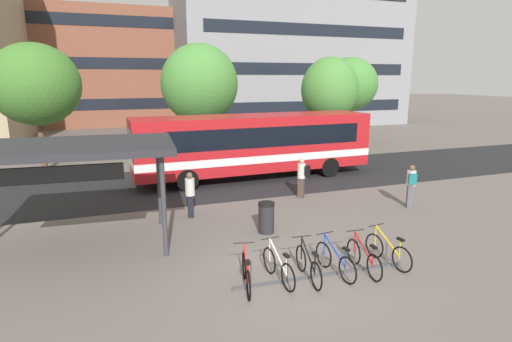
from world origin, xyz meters
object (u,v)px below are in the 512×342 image
object	(u,v)px
parked_bicycle_red_0	(246,274)
trash_bin	(266,217)
commuter_teal_pack_2	(411,183)
parked_bicycle_yellow_5	(388,251)
street_tree_1	(350,84)
commuter_black_pack_0	(302,175)
street_tree_0	(329,90)
commuter_black_pack_1	(190,191)
street_tree_3	(35,85)
parked_bicycle_red_4	(364,258)
transit_shelter	(60,151)
city_bus	(253,144)
parked_bicycle_white_1	(278,267)
parked_bicycle_black_2	(308,266)
street_tree_2	(200,84)
parked_bicycle_blue_3	(335,261)

from	to	relation	value
parked_bicycle_red_0	trash_bin	xyz separation A→B (m)	(1.79, 3.28, 0.13)
parked_bicycle_red_0	commuter_teal_pack_2	xyz separation A→B (m)	(8.07, 3.85, 0.60)
parked_bicycle_yellow_5	street_tree_1	size ratio (longest dim) A/B	0.26
commuter_black_pack_0	parked_bicycle_yellow_5	bearing A→B (deg)	125.34
street_tree_0	parked_bicycle_red_0	bearing A→B (deg)	-125.52
commuter_black_pack_1	street_tree_3	distance (m)	12.69
parked_bicycle_red_4	street_tree_1	bearing A→B (deg)	-28.31
parked_bicycle_red_4	street_tree_0	size ratio (longest dim) A/B	0.27
transit_shelter	trash_bin	distance (m)	6.55
city_bus	parked_bicycle_white_1	distance (m)	11.00
commuter_black_pack_1	commuter_black_pack_0	bearing A→B (deg)	106.28
parked_bicycle_black_2	trash_bin	size ratio (longest dim) A/B	1.67
parked_bicycle_red_4	street_tree_2	bearing A→B (deg)	3.29
commuter_teal_pack_2	street_tree_0	world-z (taller)	street_tree_0
parked_bicycle_yellow_5	street_tree_0	bearing A→B (deg)	-31.41
street_tree_2	street_tree_0	bearing A→B (deg)	-27.67
parked_bicycle_red_0	commuter_teal_pack_2	bearing A→B (deg)	-52.16
parked_bicycle_red_0	parked_bicycle_black_2	size ratio (longest dim) A/B	0.98
parked_bicycle_white_1	commuter_black_pack_0	distance (m)	7.54
parked_bicycle_yellow_5	street_tree_2	bearing A→B (deg)	-4.49
parked_bicycle_black_2	street_tree_2	size ratio (longest dim) A/B	0.24
parked_bicycle_white_1	parked_bicycle_blue_3	world-z (taller)	same
commuter_black_pack_0	street_tree_2	world-z (taller)	street_tree_2
parked_bicycle_yellow_5	street_tree_0	world-z (taller)	street_tree_0
parked_bicycle_red_0	street_tree_3	distance (m)	17.90
street_tree_0	street_tree_1	xyz separation A→B (m)	(4.26, 4.37, 0.27)
street_tree_1	trash_bin	bearing A→B (deg)	-129.36
commuter_black_pack_1	parked_bicycle_blue_3	bearing A→B (deg)	31.23
city_bus	commuter_black_pack_1	bearing A→B (deg)	47.64
parked_bicycle_red_0	commuter_black_pack_1	bearing A→B (deg)	15.04
commuter_teal_pack_2	parked_bicycle_blue_3	bearing A→B (deg)	153.51
parked_bicycle_blue_3	transit_shelter	distance (m)	8.25
parked_bicycle_black_2	trash_bin	bearing A→B (deg)	1.97
parked_bicycle_blue_3	commuter_teal_pack_2	size ratio (longest dim) A/B	1.00
street_tree_2	street_tree_1	bearing A→B (deg)	1.94
commuter_black_pack_0	parked_bicycle_red_0	bearing A→B (deg)	95.08
commuter_black_pack_0	street_tree_2	distance (m)	12.85
parked_bicycle_black_2	commuter_teal_pack_2	bearing A→B (deg)	-53.44
parked_bicycle_white_1	parked_bicycle_yellow_5	bearing A→B (deg)	-96.58
transit_shelter	trash_bin	xyz separation A→B (m)	(6.02, -0.80, -2.45)
parked_bicycle_red_4	commuter_black_pack_0	xyz separation A→B (m)	(1.49, 6.74, 0.60)
city_bus	parked_bicycle_red_0	bearing A→B (deg)	67.94
parked_bicycle_black_2	parked_bicycle_red_4	xyz separation A→B (m)	(1.57, -0.10, 0.00)
street_tree_3	parked_bicycle_yellow_5	bearing A→B (deg)	-57.14
parked_bicycle_white_1	parked_bicycle_black_2	xyz separation A→B (m)	(0.75, -0.17, 0.00)
parked_bicycle_black_2	parked_bicycle_yellow_5	size ratio (longest dim) A/B	1.00
city_bus	street_tree_0	distance (m)	8.28
trash_bin	commuter_black_pack_1	bearing A→B (deg)	130.65
city_bus	street_tree_3	bearing A→B (deg)	-30.41
parked_bicycle_red_4	trash_bin	size ratio (longest dim) A/B	1.67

